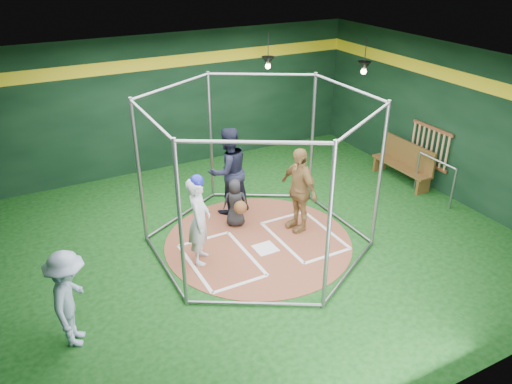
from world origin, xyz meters
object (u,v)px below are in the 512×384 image
visitor_leopard (299,189)px  batter_figure (199,219)px  umpire (228,171)px  dugout_bench (404,161)px

visitor_leopard → batter_figure: bearing=-92.0°
visitor_leopard → umpire: umpire is taller
batter_figure → umpire: umpire is taller
umpire → dugout_bench: (4.60, -0.61, -0.47)m
dugout_bench → batter_figure: bearing=-171.2°
batter_figure → umpire: size_ratio=0.91×
umpire → visitor_leopard: bearing=117.8°
batter_figure → dugout_bench: bearing=8.8°
batter_figure → visitor_leopard: size_ratio=0.99×
umpire → dugout_bench: umpire is taller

